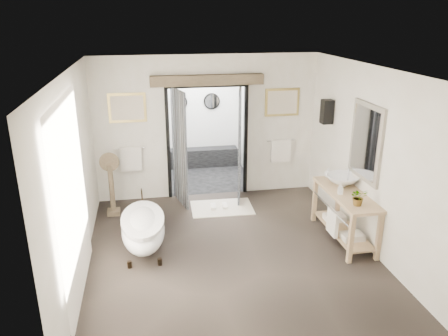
{
  "coord_description": "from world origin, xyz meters",
  "views": [
    {
      "loc": [
        -1.2,
        -6.01,
        3.64
      ],
      "look_at": [
        0.0,
        0.6,
        1.25
      ],
      "focal_mm": 35.0,
      "sensor_mm": 36.0,
      "label": 1
    }
  ],
  "objects_px": {
    "clawfoot_tub": "(143,228)",
    "rug": "(222,208)",
    "basin": "(343,181)",
    "vanity": "(344,212)"
  },
  "relations": [
    {
      "from": "clawfoot_tub",
      "to": "rug",
      "type": "relative_size",
      "value": 1.29
    },
    {
      "from": "vanity",
      "to": "rug",
      "type": "relative_size",
      "value": 1.33
    },
    {
      "from": "rug",
      "to": "basin",
      "type": "xyz_separation_m",
      "value": [
        1.86,
        -1.29,
        0.94
      ]
    },
    {
      "from": "clawfoot_tub",
      "to": "rug",
      "type": "height_order",
      "value": "clawfoot_tub"
    },
    {
      "from": "vanity",
      "to": "basin",
      "type": "distance_m",
      "value": 0.54
    },
    {
      "from": "rug",
      "to": "vanity",
      "type": "bearing_deg",
      "value": -41.61
    },
    {
      "from": "clawfoot_tub",
      "to": "basin",
      "type": "xyz_separation_m",
      "value": [
        3.39,
        0.02,
        0.58
      ]
    },
    {
      "from": "rug",
      "to": "clawfoot_tub",
      "type": "bearing_deg",
      "value": -139.18
    },
    {
      "from": "clawfoot_tub",
      "to": "basin",
      "type": "relative_size",
      "value": 2.73
    },
    {
      "from": "rug",
      "to": "basin",
      "type": "relative_size",
      "value": 2.12
    }
  ]
}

